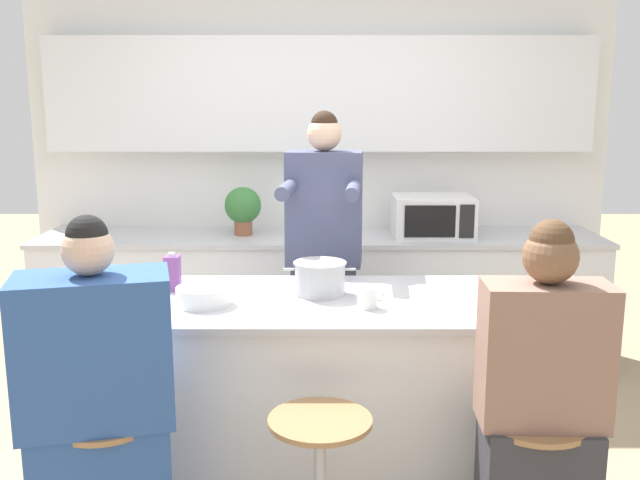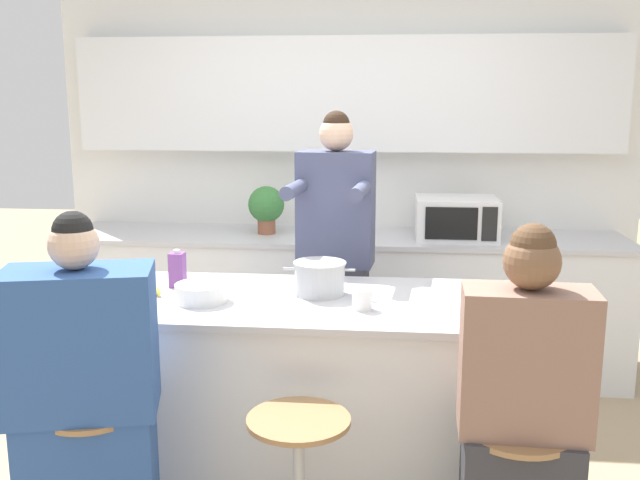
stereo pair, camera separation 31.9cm
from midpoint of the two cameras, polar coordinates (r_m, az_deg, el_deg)
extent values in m
cube|color=silver|center=(4.97, 3.98, 6.06)|extent=(3.95, 0.06, 2.70)
cube|color=silver|center=(4.84, 4.02, 11.55)|extent=(3.63, 0.16, 0.75)
cube|color=silver|center=(4.78, 3.69, -5.22)|extent=(3.63, 0.65, 0.89)
cube|color=#BCBCC1|center=(4.67, 3.76, 0.20)|extent=(3.66, 0.68, 0.03)
cube|color=silver|center=(3.32, 2.66, -12.22)|extent=(1.88, 0.80, 0.84)
cube|color=#BCBCC1|center=(3.18, 2.74, -5.02)|extent=(1.92, 0.84, 0.03)
cylinder|color=#997047|center=(2.78, -14.61, -13.15)|extent=(0.38, 0.38, 0.02)
cylinder|color=#997047|center=(2.63, 1.85, -14.30)|extent=(0.38, 0.38, 0.02)
cylinder|color=#997047|center=(2.68, 19.02, -14.37)|extent=(0.38, 0.38, 0.02)
cube|color=#383842|center=(3.99, 3.56, -8.43)|extent=(0.36, 0.25, 0.92)
cube|color=#474C6B|center=(3.80, 3.70, 2.49)|extent=(0.42, 0.25, 0.61)
cylinder|color=#474C6B|center=(3.53, 0.49, 4.05)|extent=(0.10, 0.34, 0.07)
cylinder|color=#474C6B|center=(3.49, 5.84, 3.89)|extent=(0.10, 0.34, 0.07)
sphere|color=#DBB293|center=(3.75, 3.78, 8.47)|extent=(0.20, 0.20, 0.18)
sphere|color=black|center=(3.75, 3.79, 9.22)|extent=(0.15, 0.15, 0.14)
cube|color=#2D5193|center=(2.66, -15.38, -7.94)|extent=(0.58, 0.40, 0.54)
sphere|color=#DBB293|center=(2.56, -15.80, -0.40)|extent=(0.21, 0.21, 0.18)
sphere|color=black|center=(2.55, -15.86, 0.67)|extent=(0.17, 0.17, 0.14)
cube|color=#896656|center=(2.57, 19.67, -9.24)|extent=(0.44, 0.24, 0.51)
sphere|color=brown|center=(2.47, 20.21, -1.67)|extent=(0.20, 0.20, 0.19)
sphere|color=#513823|center=(2.46, 20.29, -0.49)|extent=(0.16, 0.16, 0.15)
cylinder|color=#B7BABC|center=(3.22, 2.77, -3.18)|extent=(0.23, 0.23, 0.14)
cylinder|color=#B7BABC|center=(3.20, 2.78, -1.87)|extent=(0.24, 0.24, 0.01)
cylinder|color=#B7BABC|center=(3.22, 0.31, -2.33)|extent=(0.05, 0.01, 0.01)
cylinder|color=#B7BABC|center=(3.21, 5.25, -2.44)|extent=(0.05, 0.01, 0.01)
cylinder|color=white|center=(3.14, -6.62, -4.25)|extent=(0.23, 0.23, 0.08)
cylinder|color=white|center=(3.02, 6.43, -4.78)|extent=(0.09, 0.09, 0.09)
torus|color=white|center=(3.02, 7.47, -4.72)|extent=(0.04, 0.01, 0.04)
cylinder|color=orange|center=(3.02, -11.69, -5.08)|extent=(0.08, 0.08, 0.08)
torus|color=orange|center=(3.00, -10.79, -5.06)|extent=(0.04, 0.01, 0.04)
ellipsoid|color=yellow|center=(3.26, -11.27, -4.04)|extent=(0.14, 0.05, 0.06)
ellipsoid|color=yellow|center=(3.30, -11.66, -3.84)|extent=(0.11, 0.13, 0.06)
ellipsoid|color=yellow|center=(3.28, -10.49, -3.89)|extent=(0.12, 0.12, 0.06)
cube|color=#7A428E|center=(3.39, -8.71, -2.41)|extent=(0.07, 0.07, 0.16)
cylinder|color=white|center=(3.37, -8.76, -0.92)|extent=(0.03, 0.03, 0.02)
cube|color=white|center=(4.64, 12.79, 1.71)|extent=(0.51, 0.40, 0.26)
cube|color=black|center=(4.43, 12.51, 1.28)|extent=(0.32, 0.01, 0.20)
cube|color=black|center=(4.47, 15.43, 1.21)|extent=(0.09, 0.01, 0.21)
cylinder|color=#93563D|center=(4.70, -2.36, 1.07)|extent=(0.12, 0.12, 0.09)
sphere|color=#387538|center=(4.68, -2.38, 2.86)|extent=(0.24, 0.24, 0.24)
camera|label=1|loc=(0.16, -87.14, 0.58)|focal=40.00mm
camera|label=2|loc=(0.16, 92.86, -0.58)|focal=40.00mm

